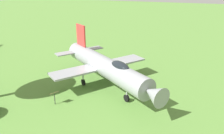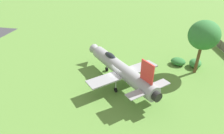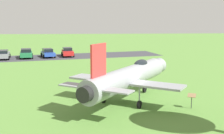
{
  "view_description": "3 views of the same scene",
  "coord_description": "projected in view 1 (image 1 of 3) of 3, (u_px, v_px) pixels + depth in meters",
  "views": [
    {
      "loc": [
        -16.72,
        -8.02,
        9.05
      ],
      "look_at": [
        0.37,
        -0.68,
        1.86
      ],
      "focal_mm": 34.82,
      "sensor_mm": 36.0,
      "label": 1
    },
    {
      "loc": [
        18.51,
        7.22,
        13.93
      ],
      "look_at": [
        1.27,
        -0.67,
        2.89
      ],
      "focal_mm": 30.23,
      "sensor_mm": 36.0,
      "label": 2
    },
    {
      "loc": [
        3.0,
        23.86,
        6.86
      ],
      "look_at": [
        1.17,
        -1.32,
        2.68
      ],
      "focal_mm": 48.8,
      "sensor_mm": 36.0,
      "label": 3
    }
  ],
  "objects": [
    {
      "name": "info_plaque",
      "position": [
        54.0,
        95.0,
        17.09
      ],
      "size": [
        0.71,
        0.61,
        1.14
      ],
      "color": "#333333",
      "rests_on": "ground_plane"
    },
    {
      "name": "ground_plane",
      "position": [
        104.0,
        86.0,
        20.55
      ],
      "size": [
        200.0,
        200.0,
        0.0
      ],
      "primitive_type": "plane",
      "color": "#568438"
    },
    {
      "name": "display_jet",
      "position": [
        106.0,
        67.0,
        19.51
      ],
      "size": [
        9.83,
        12.55,
        5.1
      ],
      "rotation": [
        0.0,
        0.0,
        4.13
      ],
      "color": "gray",
      "rests_on": "ground_plane"
    }
  ]
}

